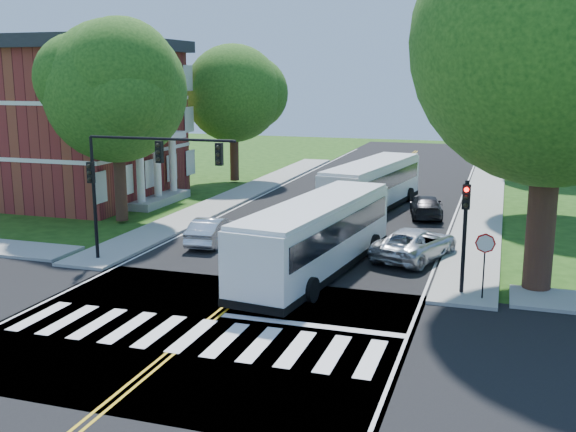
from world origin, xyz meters
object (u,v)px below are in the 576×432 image
at_px(bus_lead, 317,235).
at_px(dark_sedan, 426,206).
at_px(signal_nw, 138,169).
at_px(hatchback, 212,231).
at_px(bus_follow, 372,185).
at_px(suv, 415,244).
at_px(signal_ne, 465,222).

bearing_deg(bus_lead, dark_sedan, -96.34).
distance_m(signal_nw, hatchback, 6.02).
height_order(bus_follow, suv, bus_follow).
relative_size(bus_follow, hatchback, 2.88).
bearing_deg(signal_nw, suv, 22.77).
relative_size(signal_nw, signal_ne, 1.62).
bearing_deg(suv, signal_ne, 134.75).
bearing_deg(signal_nw, hatchback, 72.71).
relative_size(bus_lead, hatchback, 2.94).
distance_m(signal_nw, suv, 13.13).
bearing_deg(signal_ne, hatchback, 160.21).
xyz_separation_m(signal_nw, suv, (11.63, 4.88, -3.63)).
height_order(signal_nw, bus_follow, signal_nw).
bearing_deg(dark_sedan, bus_lead, 66.62).
bearing_deg(dark_sedan, signal_ne, 91.96).
distance_m(bus_lead, hatchback, 7.25).
relative_size(suv, dark_sedan, 1.17).
height_order(bus_lead, hatchback, bus_lead).
distance_m(bus_follow, hatchback, 12.68).
distance_m(signal_nw, signal_ne, 14.13).
bearing_deg(hatchback, bus_lead, 148.30).
bearing_deg(bus_follow, signal_ne, 121.67).
xyz_separation_m(bus_lead, suv, (3.80, 3.56, -0.93)).
distance_m(bus_follow, dark_sedan, 3.80).
bearing_deg(signal_nw, bus_lead, 9.60).
height_order(hatchback, dark_sedan, hatchback).
xyz_separation_m(signal_ne, hatchback, (-12.64, 4.55, -2.26)).
bearing_deg(signal_nw, signal_ne, 0.05).
xyz_separation_m(suv, dark_sedan, (-0.61, 9.66, -0.08)).
distance_m(bus_lead, dark_sedan, 13.64).
xyz_separation_m(hatchback, dark_sedan, (9.60, 9.99, -0.04)).
relative_size(signal_ne, hatchback, 1.04).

